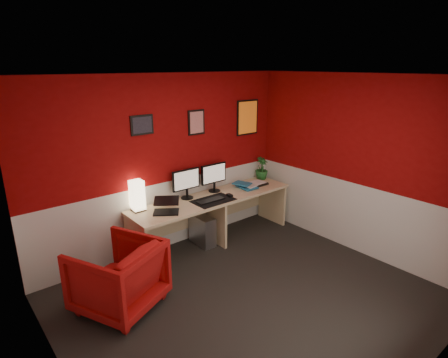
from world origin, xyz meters
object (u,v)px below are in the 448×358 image
at_px(desk, 214,220).
at_px(potted_plant, 262,168).
at_px(shoji_lamp, 137,196).
at_px(armchair, 118,276).
at_px(zen_tray, 256,184).
at_px(laptop, 166,205).
at_px(pc_tower, 202,230).
at_px(monitor_right, 214,173).
at_px(monitor_left, 187,179).

xyz_separation_m(desk, potted_plant, (1.18, 0.18, 0.55)).
height_order(shoji_lamp, armchair, shoji_lamp).
xyz_separation_m(zen_tray, potted_plant, (0.30, 0.17, 0.17)).
xyz_separation_m(laptop, pc_tower, (0.68, 0.14, -0.61)).
xyz_separation_m(monitor_right, potted_plant, (1.01, -0.02, -0.10)).
bearing_deg(shoji_lamp, armchair, -130.07).
bearing_deg(armchair, laptop, -176.30).
bearing_deg(monitor_right, potted_plant, -0.88).
relative_size(desk, shoji_lamp, 6.50).
height_order(desk, zen_tray, zen_tray).
bearing_deg(armchair, desk, 173.34).
bearing_deg(laptop, armchair, -116.51).
relative_size(shoji_lamp, monitor_right, 0.69).
relative_size(monitor_right, pc_tower, 1.29).
xyz_separation_m(monitor_right, armchair, (-1.94, -0.76, -0.63)).
bearing_deg(pc_tower, shoji_lamp, 170.57).
height_order(monitor_left, potted_plant, monitor_left).
distance_m(shoji_lamp, zen_tray, 2.00).
xyz_separation_m(laptop, zen_tray, (1.73, 0.08, -0.09)).
distance_m(potted_plant, pc_tower, 1.52).
xyz_separation_m(shoji_lamp, monitor_right, (1.27, -0.04, 0.09)).
distance_m(zen_tray, potted_plant, 0.38).
height_order(monitor_right, zen_tray, monitor_right).
height_order(desk, monitor_right, monitor_right).
xyz_separation_m(shoji_lamp, pc_tower, (0.93, -0.17, -0.70)).
distance_m(laptop, armchair, 1.14).
height_order(desk, potted_plant, potted_plant).
distance_m(monitor_left, zen_tray, 1.25).
xyz_separation_m(zen_tray, armchair, (-2.65, -0.58, -0.36)).
height_order(pc_tower, armchair, armchair).
bearing_deg(monitor_right, armchair, -158.61).
distance_m(monitor_left, potted_plant, 1.51).
height_order(monitor_left, armchair, monitor_left).
xyz_separation_m(monitor_right, pc_tower, (-0.34, -0.13, -0.80)).
bearing_deg(monitor_left, monitor_right, -1.31).
xyz_separation_m(laptop, potted_plant, (2.03, 0.25, 0.08)).
xyz_separation_m(laptop, armchair, (-0.92, -0.49, -0.45)).
bearing_deg(laptop, pc_tower, 46.77).
relative_size(shoji_lamp, pc_tower, 0.89).
distance_m(monitor_left, pc_tower, 0.82).
bearing_deg(shoji_lamp, zen_tray, -6.42).
bearing_deg(shoji_lamp, pc_tower, -10.39).
bearing_deg(potted_plant, pc_tower, -175.15).
bearing_deg(laptop, potted_plant, 42.41).
bearing_deg(zen_tray, armchair, -167.70).
bearing_deg(laptop, desk, 40.40).
bearing_deg(laptop, monitor_right, 50.02).
bearing_deg(pc_tower, laptop, -167.60).
height_order(zen_tray, potted_plant, potted_plant).
bearing_deg(armchair, monitor_left, -176.32).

